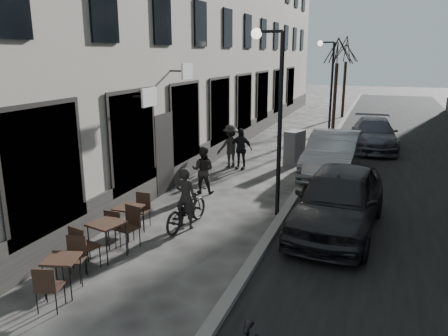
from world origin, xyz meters
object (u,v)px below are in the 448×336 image
Objects in this scene: pedestrian_far at (241,149)px; car_near at (338,200)px; streetlamp_near at (274,103)px; pedestrian_near at (203,170)px; bicycle at (186,209)px; bistro_set_a at (63,272)px; bistro_set_b at (107,236)px; car_mid at (333,154)px; bistro_set_c at (129,218)px; utility_cabinet at (294,148)px; tree_near at (338,50)px; tree_far at (347,50)px; car_far at (374,134)px; pedestrian_mid at (231,146)px; streetlamp_far at (329,79)px.

car_near reaches higher than pedestrian_far.
streetlamp_near reaches higher than pedestrian_near.
pedestrian_far is (-0.49, 6.20, 0.32)m from bicycle.
bistro_set_b is (-0.08, 1.58, 0.06)m from bistro_set_a.
streetlamp_near is at bearing -101.40° from car_mid.
bistro_set_c is 8.94m from utility_cabinet.
tree_near is 19.58m from bistro_set_b.
streetlamp_near is 15.08m from tree_near.
pedestrian_far reaches higher than car_mid.
tree_far is 1.15× the size of car_mid.
utility_cabinet is 0.92× the size of pedestrian_near.
bicycle is (-1.87, -1.71, -2.66)m from streetlamp_near.
bistro_set_c is at bearing -90.22° from pedestrian_far.
pedestrian_far is at bearing -101.93° from pedestrian_near.
car_near is at bearing -53.43° from utility_cabinet.
bistro_set_b reaches higher than bistro_set_c.
car_far is at bearing 91.45° from car_near.
tree_near is 3.74× the size of bistro_set_c.
pedestrian_mid is (-0.06, 8.57, 0.35)m from bistro_set_b.
bistro_set_a is at bearing -73.55° from bistro_set_b.
pedestrian_mid is (-0.25, 3.46, 0.08)m from pedestrian_near.
streetlamp_far is 0.89× the size of tree_far.
utility_cabinet reaches higher than bicycle.
streetlamp_near and streetlamp_far have the same top height.
car_near is 10.88m from car_far.
car_far is (5.06, 9.11, -0.05)m from pedestrian_near.
streetlamp_far reaches higher than utility_cabinet.
pedestrian_near is 10.42m from car_far.
utility_cabinet is at bearing -93.69° from bicycle.
pedestrian_far is at bearing -103.05° from tree_near.
streetlamp_near is at bearing -68.82° from utility_cabinet.
tree_near is at bearing -146.24° from pedestrian_mid.
utility_cabinet is at bearing 94.83° from streetlamp_near.
bicycle is at bearing 61.82° from bistro_set_a.
pedestrian_near is 0.31× the size of car_mid.
tree_far is at bearing 68.09° from bistro_set_a.
tree_far is 3.73× the size of bistro_set_a.
pedestrian_mid is (-0.14, 10.15, 0.41)m from bistro_set_a.
bicycle is 2.99m from pedestrian_near.
tree_far reaches higher than car_far.
bistro_set_c is at bearing -138.17° from streetlamp_near.
pedestrian_far is (0.63, 7.17, 0.35)m from bistro_set_c.
streetlamp_far reaches higher than car_far.
streetlamp_far is at bearing -90.46° from tree_far.
bistro_set_a is 0.99× the size of pedestrian_near.
tree_far is 21.98m from car_near.
streetlamp_near reaches higher than bistro_set_b.
streetlamp_near reaches higher than bicycle.
tree_far is at bearing 86.39° from pedestrian_far.
bistro_set_c is 3.89m from pedestrian_near.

